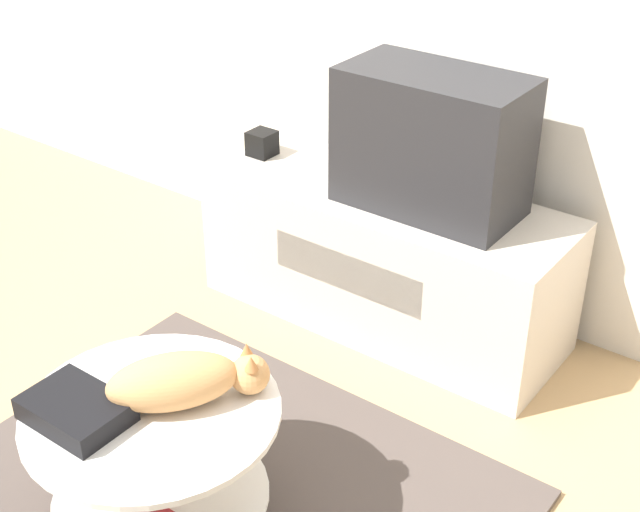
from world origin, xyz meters
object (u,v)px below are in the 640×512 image
speaker (262,143)px  cat (181,381)px  tv (432,142)px  dvd_box (76,410)px

speaker → cat: (0.70, -1.16, -0.06)m
speaker → tv: bearing=0.2°
speaker → cat: size_ratio=0.21×
speaker → dvd_box: 1.46m
tv → speaker: tv is taller
tv → speaker: bearing=-179.8°
tv → cat: tv is taller
tv → cat: 1.18m
tv → speaker: (-0.72, -0.00, -0.18)m
speaker → dvd_box: (0.54, -1.36, -0.09)m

